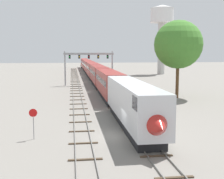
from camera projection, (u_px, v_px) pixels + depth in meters
The scene contains 8 objects.
ground_plane at pixel (119, 136), 28.31m from camera, with size 400.00×400.00×0.00m, color gray.
track_main at pixel (93, 79), 87.53m from camera, with size 2.60×200.00×0.16m.
track_near at pixel (76, 87), 67.13m from camera, with size 2.60×160.00×0.16m.
passenger_train at pixel (93, 70), 90.60m from camera, with size 3.04×139.51×4.80m.
signal_gantry at pixel (89, 60), 70.90m from camera, with size 12.10×0.49×8.27m.
water_tower at pixel (162, 22), 105.94m from camera, with size 8.52×8.52×25.01m.
stop_sign at pixel (33, 119), 27.01m from camera, with size 0.76×0.08×2.88m.
trackside_tree_left at pixel (178, 45), 50.87m from camera, with size 8.42×8.42×13.60m.
Camera 1 is at (-4.40, -27.17, 8.04)m, focal length 46.92 mm.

